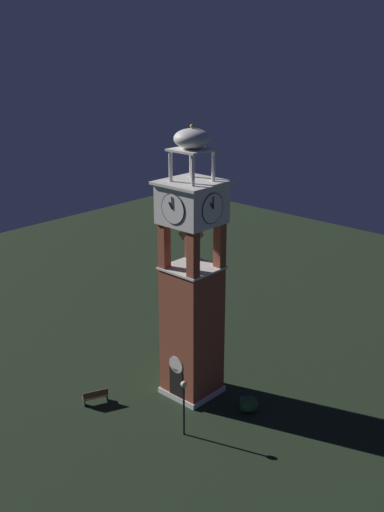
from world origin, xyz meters
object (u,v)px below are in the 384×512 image
clock_tower (192,292)px  trash_bin (244,404)px  lamp_post (184,397)px  park_bench (95,397)px

clock_tower → trash_bin: size_ratio=21.38×
clock_tower → lamp_post: 6.46m
park_bench → trash_bin: bearing=38.4°
park_bench → lamp_post: bearing=12.7°
lamp_post → trash_bin: lamp_post is taller
clock_tower → trash_bin: clock_tower is taller
clock_tower → park_bench: clock_tower is taller
clock_tower → park_bench: 8.96m
clock_tower → lamp_post: clock_tower is taller
trash_bin → lamp_post: bearing=-102.8°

